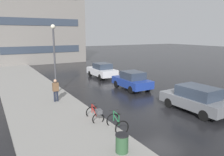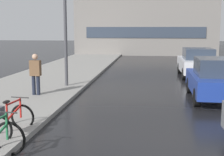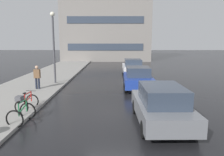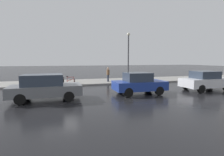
% 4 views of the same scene
% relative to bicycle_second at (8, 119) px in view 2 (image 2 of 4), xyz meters
% --- Properties ---
extents(sidewalk_kerb, '(4.80, 60.00, 0.14)m').
position_rel_bicycle_second_xyz_m(sidewalk_kerb, '(-1.86, 9.30, -0.42)').
color(sidewalk_kerb, gray).
rests_on(sidewalk_kerb, ground).
extents(bicycle_second, '(0.79, 1.45, 0.95)m').
position_rel_bicycle_second_xyz_m(bicycle_second, '(0.00, 0.00, 0.00)').
color(bicycle_second, black).
rests_on(bicycle_second, ground).
extents(car_blue, '(1.97, 3.85, 1.60)m').
position_rel_bicycle_second_xyz_m(car_blue, '(5.95, 4.96, 0.31)').
color(car_blue, navy).
rests_on(car_blue, ground).
extents(car_white, '(1.92, 4.10, 1.62)m').
position_rel_bicycle_second_xyz_m(car_white, '(6.12, 10.97, 0.32)').
color(car_white, silver).
rests_on(car_white, ground).
extents(pedestrian, '(0.40, 0.24, 1.73)m').
position_rel_bicycle_second_xyz_m(pedestrian, '(-0.93, 4.43, 0.49)').
color(pedestrian, '#1E2333').
rests_on(pedestrian, ground).
extents(streetlamp, '(0.34, 0.34, 5.50)m').
position_rel_bicycle_second_xyz_m(streetlamp, '(-0.30, 6.58, 2.88)').
color(streetlamp, '#424247').
rests_on(streetlamp, ground).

